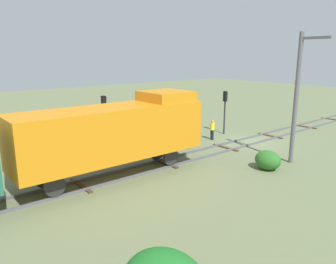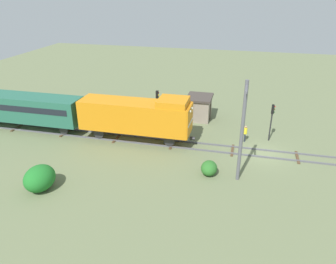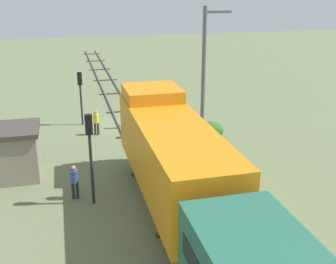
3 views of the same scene
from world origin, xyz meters
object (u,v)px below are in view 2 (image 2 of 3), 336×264
Objects in this scene: traffic_signal_mid at (157,103)px; locomotive at (137,115)px; passenger_car_leading at (20,107)px; catenary_mast at (242,130)px; relay_hut at (199,107)px; worker_by_signal at (165,118)px; worker_near_track at (245,132)px; traffic_signal_near at (272,116)px.

locomotive is at bearing 161.24° from traffic_signal_mid.
catenary_mast is (-5.06, -23.58, 1.89)m from passenger_car_leading.
traffic_signal_mid is 1.24× the size of relay_hut.
passenger_car_leading is 8.24× the size of worker_by_signal.
worker_near_track is (2.40, -10.58, -1.78)m from locomotive.
locomotive is at bearing 145.80° from relay_hut.
traffic_signal_near reaches higher than worker_near_track.
worker_by_signal is (1.80, 8.76, 0.00)m from worker_near_track.
worker_near_track is (2.40, -23.91, -1.53)m from passenger_car_leading.
catenary_mast is (-8.46, -9.09, 1.40)m from traffic_signal_mid.
passenger_car_leading is 8.24× the size of worker_near_track.
catenary_mast is (-5.06, -10.24, 1.64)m from locomotive.
traffic_signal_mid is 12.49m from catenary_mast.
locomotive is 13.38m from traffic_signal_near.
worker_near_track is (-1.00, -9.42, -2.02)m from traffic_signal_mid.
catenary_mast is (-9.26, -8.42, 3.42)m from worker_by_signal.
traffic_signal_mid is 2.27m from worker_by_signal.
traffic_signal_mid is (3.40, -14.49, 0.49)m from passenger_car_leading.
locomotive is 1.39× the size of catenary_mast.
traffic_signal_near reaches higher than passenger_car_leading.
relay_hut is (7.50, -5.10, -1.38)m from locomotive.
locomotive is 4.91m from worker_by_signal.
locomotive is 11.54m from catenary_mast.
locomotive is at bearing -90.00° from passenger_car_leading.
relay_hut reaches higher than worker_near_track.
traffic_signal_near is at bearing -76.17° from locomotive.
locomotive is at bearing 165.31° from worker_near_track.
traffic_signal_near is at bearing -118.56° from relay_hut.
passenger_car_leading is at bearing 90.00° from locomotive.
worker_near_track is at bearing 108.31° from traffic_signal_near.
relay_hut is at bearing 61.44° from traffic_signal_near.
catenary_mast reaches higher than worker_near_track.
catenary_mast is at bearing -120.06° from worker_near_track.
catenary_mast is (-7.46, 0.34, 3.42)m from worker_near_track.
catenary_mast is at bearing -113.06° from worker_by_signal.
worker_by_signal is 12.97m from catenary_mast.
catenary_mast reaches higher than worker_by_signal.
worker_by_signal is (4.20, -1.82, -1.78)m from locomotive.
traffic_signal_mid is 5.91m from relay_hut.
relay_hut is (12.56, 5.15, -3.02)m from catenary_mast.
traffic_signal_near is 2.26× the size of worker_by_signal.
relay_hut is (3.30, -3.27, 0.40)m from worker_by_signal.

